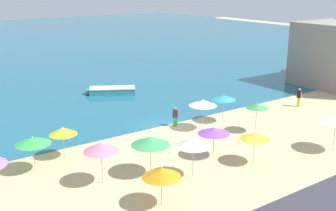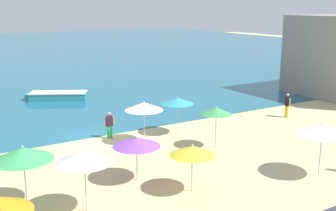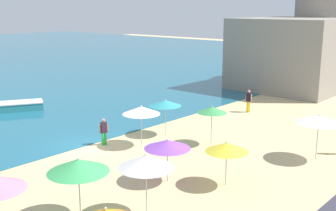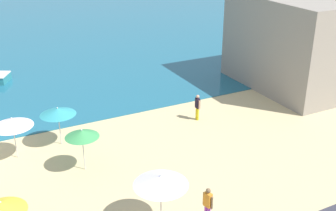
# 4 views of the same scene
# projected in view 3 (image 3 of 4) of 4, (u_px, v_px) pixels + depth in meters

# --- Properties ---
(ground_plane) EXTENTS (160.00, 160.00, 0.00)m
(ground_plane) POSITION_uv_depth(u_px,v_px,m) (85.00, 146.00, 25.63)
(ground_plane) COLOR #CEB683
(beach_umbrella_0) EXTENTS (2.45, 2.45, 2.58)m
(beach_umbrella_0) POSITION_uv_depth(u_px,v_px,m) (78.00, 166.00, 16.37)
(beach_umbrella_0) COLOR #B2B2B7
(beach_umbrella_0) RESTS_ON ground_plane
(beach_umbrella_2) EXTENTS (2.29, 2.29, 2.54)m
(beach_umbrella_2) POSITION_uv_depth(u_px,v_px,m) (141.00, 110.00, 25.29)
(beach_umbrella_2) COLOR #B2B2B7
(beach_umbrella_2) RESTS_ON ground_plane
(beach_umbrella_4) EXTENTS (2.14, 2.14, 2.43)m
(beach_umbrella_4) POSITION_uv_depth(u_px,v_px,m) (165.00, 103.00, 27.50)
(beach_umbrella_4) COLOR #B2B2B7
(beach_umbrella_4) RESTS_ON ground_plane
(beach_umbrella_8) EXTENTS (2.40, 2.40, 2.60)m
(beach_umbrella_8) POSITION_uv_depth(u_px,v_px,m) (319.00, 119.00, 22.93)
(beach_umbrella_8) COLOR #B2B2B7
(beach_umbrella_8) RESTS_ON ground_plane
(beach_umbrella_9) EXTENTS (2.03, 2.03, 2.19)m
(beach_umbrella_9) POSITION_uv_depth(u_px,v_px,m) (227.00, 147.00, 19.60)
(beach_umbrella_9) COLOR #B2B2B7
(beach_umbrella_9) RESTS_ON ground_plane
(beach_umbrella_11) EXTENTS (2.23, 2.23, 2.66)m
(beach_umbrella_11) POSITION_uv_depth(u_px,v_px,m) (146.00, 162.00, 16.54)
(beach_umbrella_11) COLOR #B2B2B7
(beach_umbrella_11) RESTS_ON ground_plane
(beach_umbrella_12) EXTENTS (2.25, 2.25, 2.17)m
(beach_umbrella_12) POSITION_uv_depth(u_px,v_px,m) (167.00, 144.00, 20.06)
(beach_umbrella_12) COLOR #B2B2B7
(beach_umbrella_12) RESTS_ON ground_plane
(beach_umbrella_14) EXTENTS (1.82, 1.82, 2.45)m
(beach_umbrella_14) POSITION_uv_depth(u_px,v_px,m) (212.00, 110.00, 25.59)
(beach_umbrella_14) COLOR #B2B2B7
(beach_umbrella_14) RESTS_ON ground_plane
(bather_0) EXTENTS (0.24, 0.57, 1.81)m
(bather_0) POSITION_uv_depth(u_px,v_px,m) (249.00, 100.00, 33.84)
(bather_0) COLOR yellow
(bather_0) RESTS_ON ground_plane
(bather_2) EXTENTS (0.55, 0.31, 1.68)m
(bather_2) POSITION_uv_depth(u_px,v_px,m) (104.00, 130.00, 25.67)
(bather_2) COLOR green
(bather_2) RESTS_ON ground_plane
(skiff_nearshore) EXTENTS (5.25, 3.90, 0.68)m
(skiff_nearshore) POSITION_uv_depth(u_px,v_px,m) (11.00, 106.00, 34.30)
(skiff_nearshore) COLOR teal
(skiff_nearshore) RESTS_ON sea
(harbor_fortress) EXTENTS (15.94, 10.21, 13.89)m
(harbor_fortress) POSITION_uv_depth(u_px,v_px,m) (312.00, 39.00, 46.33)
(harbor_fortress) COLOR gray
(harbor_fortress) RESTS_ON ground_plane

